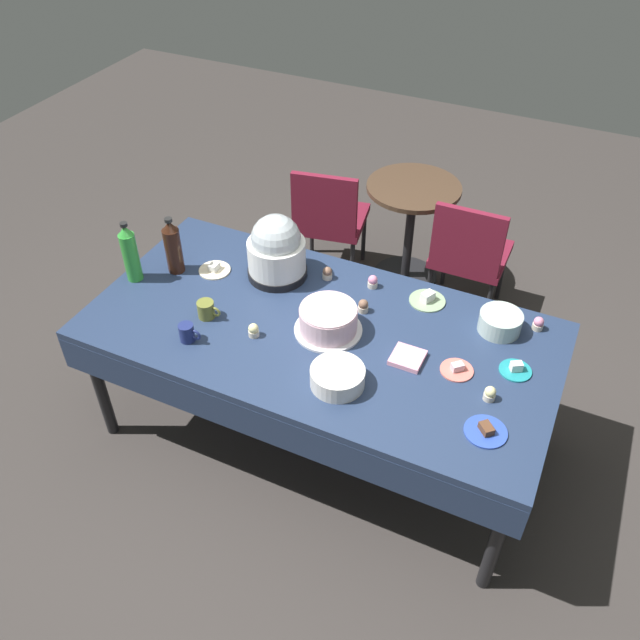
{
  "coord_description": "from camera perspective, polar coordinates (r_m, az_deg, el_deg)",
  "views": [
    {
      "loc": [
        0.98,
        -2.09,
        2.81
      ],
      "look_at": [
        0.0,
        0.0,
        0.8
      ],
      "focal_mm": 37.17,
      "sensor_mm": 36.0,
      "label": 1
    }
  ],
  "objects": [
    {
      "name": "ground",
      "position": [
        3.64,
        0.0,
        -9.54
      ],
      "size": [
        9.0,
        9.0,
        0.0
      ],
      "primitive_type": "plane",
      "color": "#383330"
    },
    {
      "name": "potluck_table",
      "position": [
        3.14,
        0.0,
        -1.54
      ],
      "size": [
        2.2,
        1.1,
        0.75
      ],
      "color": "navy",
      "rests_on": "ground"
    },
    {
      "name": "frosted_layer_cake",
      "position": [
        3.04,
        0.74,
        0.03
      ],
      "size": [
        0.32,
        0.32,
        0.13
      ],
      "color": "silver",
      "rests_on": "potluck_table"
    },
    {
      "name": "slow_cooker",
      "position": [
        3.33,
        -3.78,
        6.05
      ],
      "size": [
        0.31,
        0.31,
        0.35
      ],
      "color": "black",
      "rests_on": "potluck_table"
    },
    {
      "name": "glass_salad_bowl",
      "position": [
        3.17,
        15.25,
        -0.19
      ],
      "size": [
        0.2,
        0.2,
        0.09
      ],
      "primitive_type": "cylinder",
      "color": "#B2C6BC",
      "rests_on": "potluck_table"
    },
    {
      "name": "ceramic_snack_bowl",
      "position": [
        2.81,
        1.52,
        -4.93
      ],
      "size": [
        0.23,
        0.23,
        0.09
      ],
      "primitive_type": "cylinder",
      "color": "silver",
      "rests_on": "potluck_table"
    },
    {
      "name": "dessert_plate_cobalt",
      "position": [
        2.74,
        14.08,
        -9.23
      ],
      "size": [
        0.17,
        0.17,
        0.04
      ],
      "color": "#2D4CB2",
      "rests_on": "potluck_table"
    },
    {
      "name": "dessert_plate_cream",
      "position": [
        3.48,
        -9.07,
        4.34
      ],
      "size": [
        0.16,
        0.16,
        0.04
      ],
      "color": "beige",
      "rests_on": "potluck_table"
    },
    {
      "name": "dessert_plate_coral",
      "position": [
        2.95,
        11.72,
        -4.12
      ],
      "size": [
        0.15,
        0.15,
        0.04
      ],
      "color": "#E07266",
      "rests_on": "potluck_table"
    },
    {
      "name": "dessert_plate_teal",
      "position": [
        3.01,
        16.49,
        -4.09
      ],
      "size": [
        0.14,
        0.14,
        0.05
      ],
      "color": "teal",
      "rests_on": "potluck_table"
    },
    {
      "name": "dessert_plate_sage",
      "position": [
        3.28,
        9.23,
        1.77
      ],
      "size": [
        0.18,
        0.18,
        0.05
      ],
      "color": "#8CA87F",
      "rests_on": "potluck_table"
    },
    {
      "name": "cupcake_berry",
      "position": [
        3.37,
        0.64,
        4.05
      ],
      "size": [
        0.05,
        0.05,
        0.07
      ],
      "color": "beige",
      "rests_on": "potluck_table"
    },
    {
      "name": "cupcake_lemon",
      "position": [
        3.05,
        -5.74,
        -0.89
      ],
      "size": [
        0.05,
        0.05,
        0.07
      ],
      "color": "beige",
      "rests_on": "potluck_table"
    },
    {
      "name": "cupcake_vanilla",
      "position": [
        3.18,
        3.74,
        1.21
      ],
      "size": [
        0.05,
        0.05,
        0.07
      ],
      "color": "beige",
      "rests_on": "potluck_table"
    },
    {
      "name": "cupcake_rose",
      "position": [
        3.33,
        4.56,
        3.31
      ],
      "size": [
        0.05,
        0.05,
        0.07
      ],
      "color": "beige",
      "rests_on": "potluck_table"
    },
    {
      "name": "cupcake_cocoa",
      "position": [
        2.85,
        14.41,
        -6.16
      ],
      "size": [
        0.05,
        0.05,
        0.07
      ],
      "color": "beige",
      "rests_on": "potluck_table"
    },
    {
      "name": "cupcake_mint",
      "position": [
        3.24,
        18.28,
        -0.3
      ],
      "size": [
        0.05,
        0.05,
        0.07
      ],
      "color": "beige",
      "rests_on": "potluck_table"
    },
    {
      "name": "soda_bottle_lime_soda",
      "position": [
        3.43,
        -16.03,
        5.54
      ],
      "size": [
        0.08,
        0.08,
        0.33
      ],
      "color": "green",
      "rests_on": "potluck_table"
    },
    {
      "name": "soda_bottle_cola",
      "position": [
        3.44,
        -12.54,
        6.17
      ],
      "size": [
        0.09,
        0.09,
        0.31
      ],
      "color": "#33190F",
      "rests_on": "potluck_table"
    },
    {
      "name": "coffee_mug_olive",
      "position": [
        3.18,
        -9.74,
        0.88
      ],
      "size": [
        0.12,
        0.08,
        0.09
      ],
      "color": "olive",
      "rests_on": "potluck_table"
    },
    {
      "name": "coffee_mug_navy",
      "position": [
        3.07,
        -11.35,
        -1.09
      ],
      "size": [
        0.11,
        0.07,
        0.09
      ],
      "color": "navy",
      "rests_on": "potluck_table"
    },
    {
      "name": "paper_napkin_stack",
      "position": [
        2.96,
        7.54,
        -3.23
      ],
      "size": [
        0.14,
        0.14,
        0.02
      ],
      "primitive_type": "cube",
      "rotation": [
        0.0,
        0.0,
        -0.01
      ],
      "color": "pink",
      "rests_on": "potluck_table"
    },
    {
      "name": "maroon_chair_left",
      "position": [
        4.36,
        0.76,
        8.92
      ],
      "size": [
        0.51,
        0.51,
        0.85
      ],
      "color": "maroon",
      "rests_on": "ground"
    },
    {
      "name": "maroon_chair_right",
      "position": [
        4.13,
        12.72,
        5.75
      ],
      "size": [
        0.44,
        0.44,
        0.85
      ],
      "color": "maroon",
      "rests_on": "ground"
    },
    {
      "name": "round_cafe_table",
      "position": [
        4.4,
        7.84,
        8.88
      ],
      "size": [
        0.6,
        0.6,
        0.72
      ],
      "color": "#473323",
      "rests_on": "ground"
    }
  ]
}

